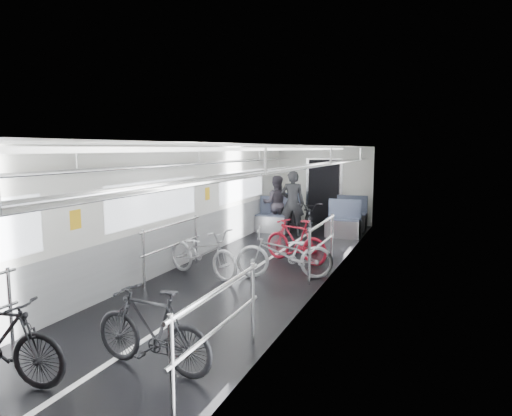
{
  "coord_description": "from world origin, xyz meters",
  "views": [
    {
      "loc": [
        3.26,
        -6.98,
        2.35
      ],
      "look_at": [
        0.0,
        1.23,
        1.19
      ],
      "focal_mm": 32.0,
      "sensor_mm": 36.0,
      "label": 1
    }
  ],
  "objects_px": {
    "bike_right_far": "(296,241)",
    "person_seated": "(276,203)",
    "bike_left_far": "(203,252)",
    "bike_right_mid": "(285,253)",
    "bike_aisle": "(309,219)",
    "bike_right_near": "(152,329)",
    "person_standing": "(292,203)"
  },
  "relations": [
    {
      "from": "bike_left_far",
      "to": "person_seated",
      "type": "xyz_separation_m",
      "value": [
        -0.28,
        4.93,
        0.34
      ]
    },
    {
      "from": "bike_left_far",
      "to": "bike_right_near",
      "type": "xyz_separation_m",
      "value": [
        1.22,
        -3.39,
        0.0
      ]
    },
    {
      "from": "bike_right_mid",
      "to": "person_standing",
      "type": "bearing_deg",
      "value": 177.65
    },
    {
      "from": "bike_left_far",
      "to": "person_seated",
      "type": "height_order",
      "value": "person_seated"
    },
    {
      "from": "bike_right_far",
      "to": "person_seated",
      "type": "bearing_deg",
      "value": -135.58
    },
    {
      "from": "bike_aisle",
      "to": "bike_right_mid",
      "type": "bearing_deg",
      "value": -99.11
    },
    {
      "from": "bike_right_near",
      "to": "person_standing",
      "type": "distance_m",
      "value": 7.95
    },
    {
      "from": "bike_left_far",
      "to": "bike_right_near",
      "type": "distance_m",
      "value": 3.6
    },
    {
      "from": "bike_right_near",
      "to": "bike_right_far",
      "type": "distance_m",
      "value": 5.02
    },
    {
      "from": "bike_right_far",
      "to": "bike_aisle",
      "type": "distance_m",
      "value": 2.92
    },
    {
      "from": "bike_right_far",
      "to": "person_seated",
      "type": "distance_m",
      "value": 3.68
    },
    {
      "from": "bike_right_near",
      "to": "bike_right_mid",
      "type": "height_order",
      "value": "bike_right_mid"
    },
    {
      "from": "bike_right_near",
      "to": "bike_aisle",
      "type": "height_order",
      "value": "bike_aisle"
    },
    {
      "from": "person_seated",
      "to": "bike_left_far",
      "type": "bearing_deg",
      "value": 77.14
    },
    {
      "from": "person_standing",
      "to": "bike_right_mid",
      "type": "bearing_deg",
      "value": 93.09
    },
    {
      "from": "bike_right_mid",
      "to": "person_standing",
      "type": "xyz_separation_m",
      "value": [
        -1.11,
        4.07,
        0.42
      ]
    },
    {
      "from": "bike_right_far",
      "to": "bike_aisle",
      "type": "xyz_separation_m",
      "value": [
        -0.5,
        2.88,
        0.02
      ]
    },
    {
      "from": "bike_left_far",
      "to": "bike_right_mid",
      "type": "relative_size",
      "value": 0.98
    },
    {
      "from": "bike_left_far",
      "to": "bike_aisle",
      "type": "relative_size",
      "value": 0.95
    },
    {
      "from": "bike_right_far",
      "to": "person_seated",
      "type": "height_order",
      "value": "person_seated"
    },
    {
      "from": "bike_right_near",
      "to": "bike_left_far",
      "type": "bearing_deg",
      "value": -155.33
    },
    {
      "from": "bike_left_far",
      "to": "bike_right_mid",
      "type": "bearing_deg",
      "value": -55.62
    },
    {
      "from": "bike_right_near",
      "to": "person_seated",
      "type": "bearing_deg",
      "value": -164.88
    },
    {
      "from": "bike_left_far",
      "to": "bike_aisle",
      "type": "bearing_deg",
      "value": 7.56
    },
    {
      "from": "bike_aisle",
      "to": "person_seated",
      "type": "height_order",
      "value": "person_seated"
    },
    {
      "from": "person_standing",
      "to": "person_seated",
      "type": "distance_m",
      "value": 0.76
    },
    {
      "from": "bike_right_mid",
      "to": "bike_right_far",
      "type": "xyz_separation_m",
      "value": [
        -0.15,
        1.19,
        -0.01
      ]
    },
    {
      "from": "bike_left_far",
      "to": "bike_aisle",
      "type": "distance_m",
      "value": 4.57
    },
    {
      "from": "bike_right_far",
      "to": "person_standing",
      "type": "height_order",
      "value": "person_standing"
    },
    {
      "from": "person_standing",
      "to": "person_seated",
      "type": "relative_size",
      "value": 1.11
    },
    {
      "from": "bike_left_far",
      "to": "person_standing",
      "type": "height_order",
      "value": "person_standing"
    },
    {
      "from": "person_standing",
      "to": "person_seated",
      "type": "height_order",
      "value": "person_standing"
    }
  ]
}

